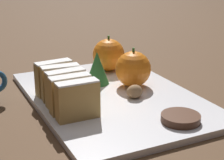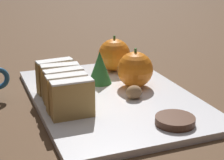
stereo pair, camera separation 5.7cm
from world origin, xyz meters
The scene contains 12 objects.
ground_plane centered at (0.00, 0.00, 0.00)m, with size 6.00×6.00×0.00m, color #513823.
serving_platter centered at (0.00, 0.00, 0.01)m, with size 0.30×0.43×0.01m.
stollen_slice_front centered at (-0.10, -0.08, 0.05)m, with size 0.07×0.02×0.07m.
stollen_slice_second centered at (-0.10, -0.04, 0.05)m, with size 0.07×0.02×0.07m.
stollen_slice_third centered at (-0.10, -0.01, 0.05)m, with size 0.07×0.03×0.07m.
stollen_slice_fourth centered at (-0.10, 0.02, 0.05)m, with size 0.07×0.03×0.07m.
stollen_slice_fifth centered at (-0.10, 0.05, 0.05)m, with size 0.07×0.03×0.07m.
orange_near centered at (0.06, 0.02, 0.05)m, with size 0.07×0.07×0.08m.
orange_far centered at (0.06, 0.14, 0.05)m, with size 0.07×0.07×0.08m.
walnut centered at (0.03, -0.03, 0.02)m, with size 0.03×0.03×0.03m.
chocolate_cookie centered at (0.05, -0.16, 0.02)m, with size 0.07×0.07×0.01m.
evergreen_sprig centered at (0.00, 0.07, 0.05)m, with size 0.05×0.05×0.07m.
Camera 2 is at (-0.25, -0.64, 0.28)m, focal length 60.00 mm.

